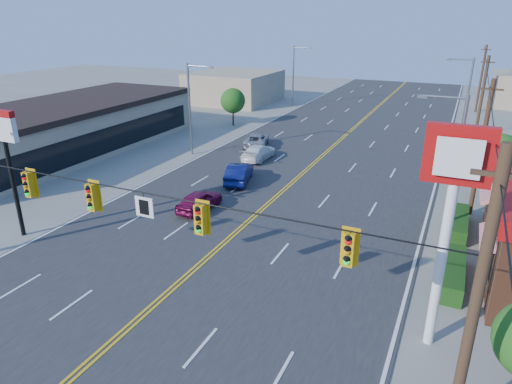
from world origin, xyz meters
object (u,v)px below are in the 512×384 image
at_px(car_magenta, 199,201).
at_px(car_silver, 256,141).
at_px(car_blue, 239,174).
at_px(signal_span, 117,215).
at_px(kfc_pylon, 452,196).
at_px(car_white, 259,153).
at_px(pizza_hut_sign, 6,148).

bearing_deg(car_magenta, car_silver, -76.29).
bearing_deg(car_magenta, car_blue, -86.87).
xyz_separation_m(signal_span, kfc_pylon, (11.12, 4.00, 1.16)).
bearing_deg(car_magenta, signal_span, 109.76).
bearing_deg(kfc_pylon, signal_span, -160.22).
distance_m(car_magenta, car_white, 11.74).
relative_size(kfc_pylon, car_white, 1.92).
bearing_deg(car_white, pizza_hut_sign, 71.97).
height_order(pizza_hut_sign, car_silver, pizza_hut_sign).
distance_m(car_blue, car_silver, 10.07).
bearing_deg(car_white, car_blue, 100.37).
height_order(car_magenta, car_silver, car_magenta).
xyz_separation_m(kfc_pylon, car_silver, (-17.73, 22.65, -5.41)).
height_order(signal_span, car_blue, signal_span).
bearing_deg(car_silver, pizza_hut_sign, 62.14).
distance_m(pizza_hut_sign, car_magenta, 11.28).
height_order(signal_span, car_white, signal_span).
height_order(pizza_hut_sign, car_white, pizza_hut_sign).
height_order(signal_span, kfc_pylon, signal_span).
relative_size(signal_span, car_blue, 5.62).
relative_size(kfc_pylon, car_silver, 1.88).
relative_size(pizza_hut_sign, car_silver, 1.51).
bearing_deg(pizza_hut_sign, car_silver, 79.31).
relative_size(signal_span, car_white, 5.49).
height_order(car_magenta, car_white, car_white).
relative_size(signal_span, car_magenta, 6.50).
xyz_separation_m(pizza_hut_sign, car_blue, (7.29, 13.04, -4.47)).
distance_m(car_magenta, car_blue, 5.80).
xyz_separation_m(kfc_pylon, car_blue, (-14.71, 13.04, -5.33)).
height_order(kfc_pylon, car_silver, kfc_pylon).
xyz_separation_m(car_blue, car_white, (-1.05, 5.88, -0.07)).
height_order(signal_span, car_magenta, signal_span).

